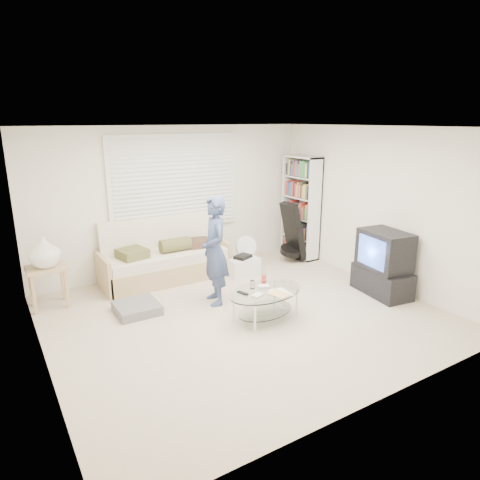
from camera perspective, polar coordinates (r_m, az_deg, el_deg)
ground at (r=5.97m, az=0.52°, el=-9.94°), size 5.00×5.00×0.00m
room_shell at (r=5.87m, az=-1.93°, el=6.35°), size 5.02×4.52×2.51m
window_blinds at (r=7.41m, az=-8.58°, el=7.55°), size 2.32×0.08×1.62m
futon_sofa at (r=7.25m, az=-10.04°, el=-2.58°), size 2.10×0.85×1.03m
grey_floor_pillow at (r=6.18m, az=-13.56°, el=-8.80°), size 0.57×0.57×0.13m
side_table at (r=6.52m, az=-24.61°, el=-1.79°), size 0.53×0.43×1.06m
bookshelf at (r=8.26m, az=8.10°, el=4.31°), size 0.31×0.81×1.93m
guitar_case at (r=8.03m, az=7.04°, el=0.54°), size 0.44×0.41×1.11m
floor_fan at (r=7.56m, az=0.65°, el=-1.34°), size 0.38×0.25×0.62m
storage_bin at (r=7.34m, az=0.38°, el=-3.50°), size 0.53×0.38×0.36m
tv_unit at (r=6.83m, az=18.56°, el=-3.05°), size 0.61×0.97×0.99m
coffee_table at (r=5.73m, az=3.40°, el=-7.53°), size 1.18×0.84×0.53m
standing_person at (r=6.09m, az=-3.39°, el=-1.46°), size 0.49×0.64×1.58m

